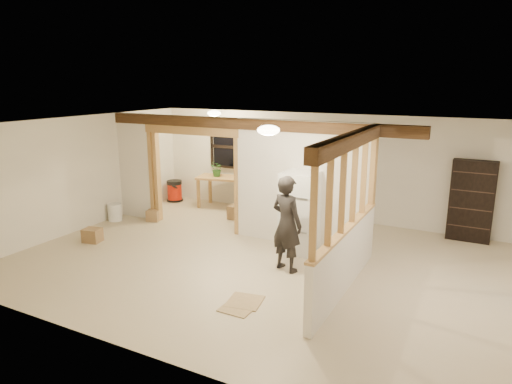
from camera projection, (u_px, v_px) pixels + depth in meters
The scene contains 28 objects.
floor at pixel (265, 263), 8.33m from camera, with size 9.00×6.50×0.01m, color #BCAB8C.
ceiling at pixel (265, 125), 7.73m from camera, with size 9.00×6.50×0.01m, color white.
wall_back at pixel (326, 166), 10.83m from camera, with size 9.00×0.01×2.50m, color silver.
wall_front at pixel (140, 259), 5.23m from camera, with size 9.00×0.01×2.50m, color silver.
wall_left at pixel (82, 173), 10.05m from camera, with size 0.01×6.50×2.50m, color silver.
partition_left_stub at pixel (136, 166), 10.88m from camera, with size 0.90×0.12×2.50m, color silver.
partition_center at pixel (301, 184), 8.98m from camera, with size 2.80×0.12×2.50m, color silver.
doorway_frame at pixel (193, 179), 10.18m from camera, with size 2.46×0.14×2.20m, color #B5884C.
header_beam_back at pixel (247, 124), 9.24m from camera, with size 7.00×0.18×0.22m, color #4C311A.
header_beam_right at pixel (351, 141), 6.70m from camera, with size 0.18×3.30×0.22m, color #4C311A.
pony_wall at pixel (345, 260), 7.15m from camera, with size 0.12×3.20×1.00m, color silver.
stud_partition at pixel (348, 188), 6.87m from camera, with size 0.14×3.20×1.32m, color #B5884C.
window_back at pixel (230, 147), 11.86m from camera, with size 1.12×0.10×1.10m, color black.
ceiling_dome_main at pixel (268, 130), 7.17m from camera, with size 0.36×0.36×0.16m, color #FFEABF.
ceiling_dome_util at pixel (214, 113), 10.84m from camera, with size 0.32×0.32×0.14m, color #FFEABF.
hanging_bulb at pixel (216, 130), 10.08m from camera, with size 0.07×0.07×0.07m, color #FFD88C.
refrigerator at pixel (300, 213), 8.71m from camera, with size 0.65×0.63×1.57m, color silver.
woman at pixel (287, 224), 7.83m from camera, with size 0.62×0.41×1.69m, color black.
work_table at pixel (224, 192), 11.80m from camera, with size 1.33×0.67×0.84m, color #B5884C.
potted_plant at pixel (217, 169), 11.67m from camera, with size 0.35×0.30×0.39m, color #2D5D27.
shop_vac at pixel (175, 191), 12.52m from camera, with size 0.45×0.45×0.58m, color #9F1606.
bookshelf at pixel (471, 201), 9.31m from camera, with size 0.84×0.28×1.69m, color black.
bucket at pixel (115, 212), 10.80m from camera, with size 0.32×0.32×0.41m, color silver.
box_util_a at pixel (237, 212), 10.94m from camera, with size 0.38×0.32×0.32m, color olive.
box_util_b at pixel (154, 215), 10.81m from camera, with size 0.28×0.28×0.26m, color olive.
box_front at pixel (92, 235), 9.38m from camera, with size 0.35×0.28×0.28m, color olive.
floor_panel_near at pixel (245, 301), 6.86m from camera, with size 0.50×0.50×0.02m, color tan.
floor_panel_far at pixel (236, 309), 6.63m from camera, with size 0.47×0.37×0.01m, color tan.
Camera 1 is at (3.44, -6.98, 3.25)m, focal length 32.00 mm.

